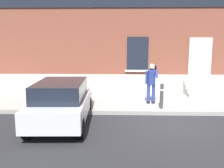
% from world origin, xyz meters
% --- Properties ---
extents(ground_plane, '(80.00, 80.00, 0.00)m').
position_xyz_m(ground_plane, '(0.00, 0.00, 0.00)').
color(ground_plane, '#232326').
extents(sidewalk, '(24.00, 3.60, 0.15)m').
position_xyz_m(sidewalk, '(0.00, 2.80, 0.07)').
color(sidewalk, '#99968E').
rests_on(sidewalk, ground).
extents(curb_edge, '(24.00, 0.12, 0.15)m').
position_xyz_m(curb_edge, '(0.00, 0.94, 0.07)').
color(curb_edge, gray).
rests_on(curb_edge, ground).
extents(building_facade, '(24.00, 1.52, 7.50)m').
position_xyz_m(building_facade, '(0.01, 5.29, 3.73)').
color(building_facade, brown).
rests_on(building_facade, ground).
extents(entrance_stoop, '(1.59, 1.28, 0.64)m').
position_xyz_m(entrance_stoop, '(2.32, 4.12, 0.39)').
color(entrance_stoop, '#9E998E').
rests_on(entrance_stoop, sidewalk).
extents(hatchback_car_silver, '(1.91, 4.13, 1.50)m').
position_xyz_m(hatchback_car_silver, '(-3.79, -0.19, 0.79)').
color(hatchback_car_silver, '#B7B7BF').
rests_on(hatchback_car_silver, ground).
extents(bollard_near_person, '(0.15, 0.15, 1.04)m').
position_xyz_m(bollard_near_person, '(-0.12, 1.35, 0.71)').
color(bollard_near_person, '#333338').
rests_on(bollard_near_person, sidewalk).
extents(person_on_phone, '(0.51, 0.50, 1.74)m').
position_xyz_m(person_on_phone, '(-0.44, 2.16, 1.15)').
color(person_on_phone, navy).
rests_on(person_on_phone, sidewalk).
extents(planter_cream, '(0.44, 0.44, 0.86)m').
position_xyz_m(planter_cream, '(-5.55, 3.96, 0.61)').
color(planter_cream, beige).
rests_on(planter_cream, sidewalk).
extents(planter_charcoal, '(0.44, 0.44, 0.86)m').
position_xyz_m(planter_charcoal, '(-3.74, 4.08, 0.61)').
color(planter_charcoal, '#2D2D30').
rests_on(planter_charcoal, sidewalk).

